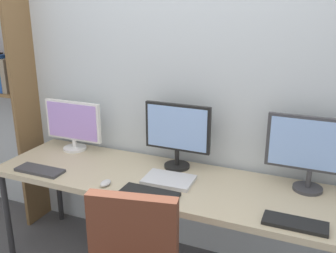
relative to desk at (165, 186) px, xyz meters
name	(u,v)px	position (x,y,z in m)	size (l,w,h in m)	color
wall_back	(188,84)	(0.00, 0.42, 0.61)	(4.78, 0.10, 2.60)	silver
desk	(165,186)	(0.00, 0.00, 0.00)	(2.38, 0.68, 0.74)	tan
monitor_left	(73,124)	(-0.87, 0.21, 0.26)	(0.49, 0.18, 0.39)	silver
monitor_center	(177,132)	(0.00, 0.21, 0.31)	(0.47, 0.18, 0.46)	black
monitor_right	(312,149)	(0.87, 0.21, 0.32)	(0.55, 0.18, 0.47)	#38383D
keyboard_left	(40,170)	(-0.84, -0.23, 0.06)	(0.34, 0.13, 0.02)	#38383D
keyboard_center	(150,193)	(0.00, -0.23, 0.06)	(0.36, 0.13, 0.02)	black
keyboard_right	(295,223)	(0.84, -0.23, 0.06)	(0.33, 0.13, 0.02)	black
computer_mouse	(106,183)	(-0.31, -0.23, 0.06)	(0.06, 0.10, 0.03)	silver
laptop_closed	(169,180)	(0.04, -0.02, 0.06)	(0.32, 0.22, 0.02)	silver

